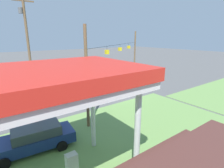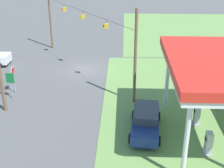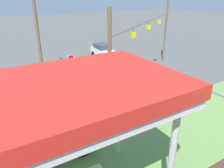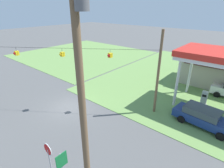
{
  "view_description": "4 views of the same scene",
  "coord_description": "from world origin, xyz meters",
  "px_view_note": "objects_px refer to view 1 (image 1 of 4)",
  "views": [
    {
      "loc": [
        13.2,
        16.48,
        7.06
      ],
      "look_at": [
        3.42,
        3.09,
        2.56
      ],
      "focal_mm": 28.0,
      "sensor_mm": 36.0,
      "label": 1
    },
    {
      "loc": [
        30.61,
        4.04,
        12.48
      ],
      "look_at": [
        6.27,
        3.11,
        1.24
      ],
      "focal_mm": 50.0,
      "sensor_mm": 36.0,
      "label": 2
    },
    {
      "loc": [
        13.73,
        16.13,
        8.69
      ],
      "look_at": [
        5.78,
        2.97,
        2.19
      ],
      "focal_mm": 35.0,
      "sensor_mm": 36.0,
      "label": 3
    },
    {
      "loc": [
        13.52,
        -9.06,
        9.57
      ],
      "look_at": [
        3.17,
        3.25,
        2.46
      ],
      "focal_mm": 28.0,
      "sensor_mm": 36.0,
      "label": 4
    }
  ],
  "objects_px": {
    "route_sign": "(50,80)",
    "utility_pole_main": "(28,43)",
    "car_at_pumps_front": "(33,138)",
    "gas_station_canopy": "(19,85)",
    "car_on_crossroad": "(86,72)",
    "stop_sign_roadside": "(58,78)"
  },
  "relations": [
    {
      "from": "car_at_pumps_front",
      "to": "route_sign",
      "type": "bearing_deg",
      "value": -106.77
    },
    {
      "from": "gas_station_canopy",
      "to": "car_on_crossroad",
      "type": "xyz_separation_m",
      "value": [
        -13.26,
        -20.19,
        -4.37
      ]
    },
    {
      "from": "stop_sign_roadside",
      "to": "utility_pole_main",
      "type": "distance_m",
      "value": 5.6
    },
    {
      "from": "gas_station_canopy",
      "to": "stop_sign_roadside",
      "type": "height_order",
      "value": "gas_station_canopy"
    },
    {
      "from": "stop_sign_roadside",
      "to": "utility_pole_main",
      "type": "relative_size",
      "value": 0.22
    },
    {
      "from": "stop_sign_roadside",
      "to": "route_sign",
      "type": "distance_m",
      "value": 1.13
    },
    {
      "from": "gas_station_canopy",
      "to": "route_sign",
      "type": "bearing_deg",
      "value": -109.81
    },
    {
      "from": "route_sign",
      "to": "utility_pole_main",
      "type": "height_order",
      "value": "utility_pole_main"
    },
    {
      "from": "car_on_crossroad",
      "to": "route_sign",
      "type": "xyz_separation_m",
      "value": [
        7.86,
        5.2,
        0.74
      ]
    },
    {
      "from": "car_at_pumps_front",
      "to": "route_sign",
      "type": "distance_m",
      "value": 12.11
    },
    {
      "from": "car_at_pumps_front",
      "to": "car_on_crossroad",
      "type": "relative_size",
      "value": 1.2
    },
    {
      "from": "stop_sign_roadside",
      "to": "route_sign",
      "type": "relative_size",
      "value": 1.04
    },
    {
      "from": "car_at_pumps_front",
      "to": "utility_pole_main",
      "type": "height_order",
      "value": "utility_pole_main"
    },
    {
      "from": "car_at_pumps_front",
      "to": "stop_sign_roadside",
      "type": "xyz_separation_m",
      "value": [
        -5.68,
        -11.3,
        0.94
      ]
    },
    {
      "from": "utility_pole_main",
      "to": "car_at_pumps_front",
      "type": "bearing_deg",
      "value": 77.36
    },
    {
      "from": "route_sign",
      "to": "utility_pole_main",
      "type": "distance_m",
      "value": 5.14
    },
    {
      "from": "gas_station_canopy",
      "to": "car_on_crossroad",
      "type": "relative_size",
      "value": 2.2
    },
    {
      "from": "car_at_pumps_front",
      "to": "utility_pole_main",
      "type": "distance_m",
      "value": 12.65
    },
    {
      "from": "car_on_crossroad",
      "to": "stop_sign_roadside",
      "type": "distance_m",
      "value": 8.48
    },
    {
      "from": "route_sign",
      "to": "utility_pole_main",
      "type": "bearing_deg",
      "value": 2.44
    },
    {
      "from": "gas_station_canopy",
      "to": "stop_sign_roadside",
      "type": "xyz_separation_m",
      "value": [
        -6.52,
        -15.11,
        -3.53
      ]
    },
    {
      "from": "car_at_pumps_front",
      "to": "stop_sign_roadside",
      "type": "bearing_deg",
      "value": -111.27
    }
  ]
}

